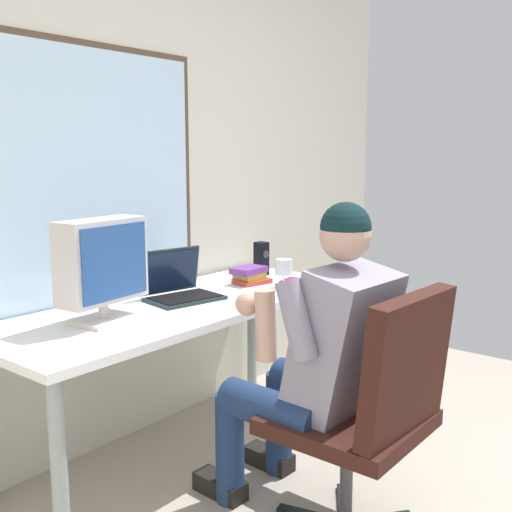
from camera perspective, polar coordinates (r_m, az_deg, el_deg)
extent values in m
cube|color=beige|center=(3.15, -10.97, 6.74)|extent=(4.58, 0.06, 2.58)
cube|color=#4C3828|center=(2.97, -14.24, 6.68)|extent=(1.15, 0.01, 1.26)
cube|color=silver|center=(2.96, -14.20, 6.68)|extent=(1.09, 0.02, 1.20)
cylinder|color=gray|center=(2.28, -17.86, -19.07)|extent=(0.06, 0.06, 0.72)
cylinder|color=gray|center=(3.44, 7.08, -8.74)|extent=(0.06, 0.06, 0.72)
cylinder|color=gray|center=(3.76, -0.38, -7.10)|extent=(0.06, 0.06, 0.72)
cube|color=white|center=(2.86, -6.91, -4.64)|extent=(1.86, 0.71, 0.04)
cube|color=black|center=(2.74, 8.16, -21.93)|extent=(0.26, 0.19, 0.02)
cylinder|color=#3F3F44|center=(2.51, 8.43, -19.54)|extent=(0.05, 0.05, 0.40)
cube|color=#321611|center=(2.41, 8.56, -15.02)|extent=(0.53, 0.53, 0.06)
cube|color=#321611|center=(2.20, 13.94, -9.83)|extent=(0.51, 0.13, 0.50)
cylinder|color=navy|center=(2.65, 5.90, -11.97)|extent=(0.17, 0.44, 0.15)
cylinder|color=navy|center=(2.86, 2.16, -15.30)|extent=(0.12, 0.12, 0.47)
cube|color=black|center=(2.98, 1.19, -18.35)|extent=(0.11, 0.24, 0.08)
cylinder|color=navy|center=(2.42, 1.35, -14.11)|extent=(0.17, 0.44, 0.15)
cylinder|color=navy|center=(2.65, -2.45, -17.48)|extent=(0.12, 0.12, 0.47)
cube|color=black|center=(2.78, -3.37, -20.64)|extent=(0.11, 0.24, 0.08)
cube|color=gray|center=(2.32, 8.10, -7.96)|extent=(0.39, 0.34, 0.58)
sphere|color=tan|center=(2.23, 8.34, 1.89)|extent=(0.19, 0.19, 0.19)
sphere|color=black|center=(2.23, 8.36, 2.65)|extent=(0.19, 0.19, 0.19)
cylinder|color=gray|center=(2.49, 10.00, -3.85)|extent=(0.10, 0.21, 0.29)
cylinder|color=tan|center=(2.57, 8.21, -6.55)|extent=(0.08, 0.18, 0.27)
sphere|color=tan|center=(2.60, 7.47, -6.96)|extent=(0.09, 0.09, 0.09)
cylinder|color=gray|center=(2.14, 3.79, -5.94)|extent=(0.10, 0.18, 0.29)
cylinder|color=tan|center=(2.24, 0.90, -6.48)|extent=(0.08, 0.09, 0.26)
sphere|color=tan|center=(2.28, -0.84, -4.49)|extent=(0.09, 0.09, 0.09)
cube|color=beige|center=(2.58, -13.99, -5.77)|extent=(0.26, 0.22, 0.02)
cylinder|color=beige|center=(2.57, -14.03, -4.84)|extent=(0.04, 0.04, 0.07)
cube|color=silver|center=(2.53, -14.22, -0.40)|extent=(0.39, 0.18, 0.33)
cube|color=#264C8C|center=(2.47, -13.00, -0.57)|extent=(0.34, 0.04, 0.29)
cube|color=#192A29|center=(2.88, -6.65, -3.98)|extent=(0.37, 0.28, 0.02)
cube|color=black|center=(2.88, -6.65, -3.78)|extent=(0.33, 0.25, 0.00)
cube|color=#192A29|center=(2.96, -8.14, -1.34)|extent=(0.33, 0.11, 0.22)
cube|color=#0F1933|center=(2.96, -8.04, -1.40)|extent=(0.31, 0.09, 0.19)
cylinder|color=silver|center=(3.14, 2.59, -2.93)|extent=(0.07, 0.07, 0.00)
cylinder|color=silver|center=(3.13, 2.60, -2.31)|extent=(0.01, 0.01, 0.07)
cylinder|color=silver|center=(3.11, 2.61, -1.02)|extent=(0.09, 0.09, 0.08)
cylinder|color=#5D0518|center=(3.12, 2.60, -1.46)|extent=(0.08, 0.08, 0.03)
cube|color=black|center=(3.45, 0.50, -0.24)|extent=(0.07, 0.07, 0.19)
cylinder|color=#333338|center=(3.42, 0.93, 0.16)|extent=(0.04, 0.01, 0.04)
cube|color=#BC392C|center=(3.23, -0.38, -2.37)|extent=(0.20, 0.16, 0.02)
cube|color=olive|center=(3.23, -0.61, -1.87)|extent=(0.15, 0.14, 0.03)
cube|color=#6A3286|center=(3.21, -0.69, -1.33)|extent=(0.18, 0.12, 0.03)
cube|color=#98136C|center=(3.28, 3.64, -2.32)|extent=(0.16, 0.15, 0.01)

